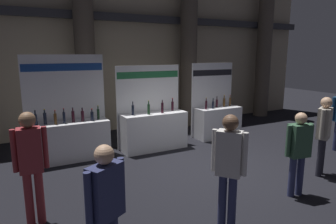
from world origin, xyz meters
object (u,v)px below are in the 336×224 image
Objects in this scene: visitor_0 at (324,129)px; visitor_6 at (31,159)px; exhibitor_booth_0 at (70,135)px; visitor_1 at (229,163)px; visitor_4 at (106,203)px; exhibitor_booth_1 at (153,128)px; visitor_5 at (299,147)px; trash_bin at (301,132)px; exhibitor_booth_2 at (217,119)px.

visitor_6 reaches higher than visitor_0.
visitor_0 is at bearing -37.49° from exhibitor_booth_0.
visitor_1 is 1.07× the size of visitor_4.
exhibitor_booth_0 is 4.42m from visitor_4.
exhibitor_booth_1 reaches higher than visitor_6.
visitor_0 reaches higher than visitor_5.
visitor_0 is 1.34m from visitor_5.
visitor_0 is (2.43, -3.34, 0.42)m from exhibitor_booth_1.
exhibitor_booth_0 is at bearing -107.31° from visitor_6.
visitor_0 reaches higher than visitor_4.
exhibitor_booth_0 is 4.46× the size of trash_bin.
visitor_6 reaches higher than visitor_4.
exhibitor_booth_2 is at bearing -112.67° from visitor_0.
visitor_0 is 1.09× the size of visitor_5.
exhibitor_booth_2 is at bearing -0.50° from exhibitor_booth_0.
visitor_6 reaches higher than trash_bin.
trash_bin is (4.19, -1.47, -0.31)m from exhibitor_booth_1.
exhibitor_booth_0 reaches higher than visitor_0.
exhibitor_booth_0 is 1.56× the size of visitor_4.
exhibitor_booth_0 is 2.93m from visitor_6.
visitor_1 is (-4.84, -2.52, 0.75)m from trash_bin.
visitor_1 is 1.82m from visitor_5.
exhibitor_booth_1 reaches higher than trash_bin.
exhibitor_booth_1 is at bearing -79.07° from visitor_0.
exhibitor_booth_2 reaches higher than visitor_0.
visitor_6 is at bearing -171.93° from trash_bin.
visitor_1 is at bearing -23.03° from visitor_4.
exhibitor_booth_1 reaches higher than visitor_0.
exhibitor_booth_1 is at bearing -175.90° from exhibitor_booth_2.
visitor_5 is at bearing 167.14° from visitor_6.
visitor_5 is 0.89× the size of visitor_6.
visitor_1 is 0.99× the size of visitor_6.
exhibitor_booth_1 is 4.09m from visitor_6.
visitor_0 is at bearing 174.57° from visitor_6.
exhibitor_booth_2 is at bearing 139.41° from trash_bin.
trash_bin is 7.50m from visitor_6.
visitor_1 reaches higher than visitor_5.
visitor_5 is (1.81, 0.24, -0.10)m from visitor_1.
visitor_4 is at bearing -15.39° from visitor_0.
exhibitor_booth_0 is 5.19m from visitor_5.
visitor_5 is at bearing -7.48° from visitor_0.
trash_bin is at bearing -19.34° from exhibitor_booth_1.
visitor_4 is at bearing -121.20° from exhibitor_booth_1.
visitor_5 is (3.69, 0.44, -0.04)m from visitor_4.
trash_bin is at bearing -100.00° from visitor_1.
visitor_1 reaches higher than visitor_0.
exhibitor_booth_1 is at bearing -5.27° from exhibitor_booth_0.
exhibitor_booth_1 is 1.45× the size of visitor_5.
exhibitor_booth_0 reaches higher than visitor_1.
visitor_4 is at bearing -94.49° from exhibitor_booth_0.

